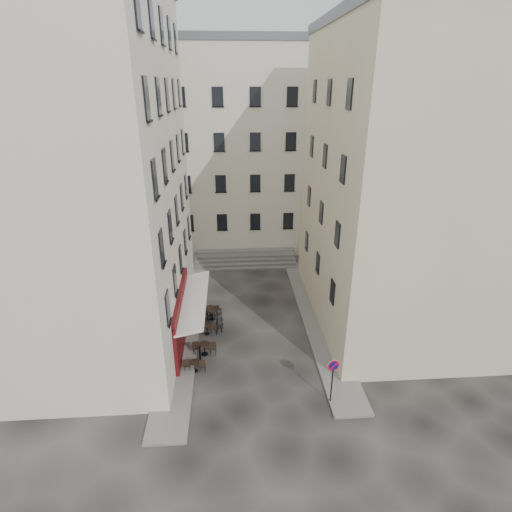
{
  "coord_description": "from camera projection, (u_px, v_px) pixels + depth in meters",
  "views": [
    {
      "loc": [
        -1.29,
        -20.28,
        14.96
      ],
      "look_at": [
        0.38,
        4.0,
        4.42
      ],
      "focal_mm": 28.0,
      "sensor_mm": 36.0,
      "label": 1
    }
  ],
  "objects": [
    {
      "name": "bollard_near",
      "position": [
        200.0,
        353.0,
        23.26
      ],
      "size": [
        0.12,
        0.12,
        0.98
      ],
      "color": "black",
      "rests_on": "ground"
    },
    {
      "name": "bistro_table_a",
      "position": [
        195.0,
        365.0,
        22.39
      ],
      "size": [
        1.22,
        0.57,
        0.86
      ],
      "color": "black",
      "rests_on": "ground"
    },
    {
      "name": "building_left",
      "position": [
        66.0,
        173.0,
        22.58
      ],
      "size": [
        12.2,
        16.2,
        20.6
      ],
      "color": "beige",
      "rests_on": "ground"
    },
    {
      "name": "bistro_table_b",
      "position": [
        205.0,
        347.0,
        23.77
      ],
      "size": [
        1.41,
        0.66,
        0.99
      ],
      "color": "black",
      "rests_on": "ground"
    },
    {
      "name": "stone_steps",
      "position": [
        245.0,
        259.0,
        35.95
      ],
      "size": [
        9.0,
        3.15,
        0.8
      ],
      "color": "#5D5B58",
      "rests_on": "ground"
    },
    {
      "name": "building_back",
      "position": [
        231.0,
        148.0,
        38.23
      ],
      "size": [
        18.2,
        10.2,
        18.6
      ],
      "color": "beige",
      "rests_on": "ground"
    },
    {
      "name": "ground",
      "position": [
        254.0,
        348.0,
        24.59
      ],
      "size": [
        90.0,
        90.0,
        0.0
      ],
      "primitive_type": "plane",
      "color": "black",
      "rests_on": "ground"
    },
    {
      "name": "sidewalk_left",
      "position": [
        187.0,
        315.0,
        27.95
      ],
      "size": [
        2.0,
        22.0,
        0.12
      ],
      "primitive_type": "cube",
      "color": "slate",
      "rests_on": "ground"
    },
    {
      "name": "bistro_table_c",
      "position": [
        207.0,
        328.0,
        25.74
      ],
      "size": [
        1.27,
        0.6,
        0.9
      ],
      "color": "black",
      "rests_on": "ground"
    },
    {
      "name": "bollard_mid",
      "position": [
        203.0,
        320.0,
        26.47
      ],
      "size": [
        0.12,
        0.12,
        0.98
      ],
      "color": "black",
      "rests_on": "ground"
    },
    {
      "name": "no_parking_sign",
      "position": [
        333.0,
        373.0,
        19.6
      ],
      "size": [
        0.6,
        0.14,
        2.65
      ],
      "rotation": [
        0.0,
        0.0,
        0.14
      ],
      "color": "black",
      "rests_on": "ground"
    },
    {
      "name": "bistro_table_e",
      "position": [
        210.0,
        310.0,
        27.78
      ],
      "size": [
        1.27,
        0.6,
        0.89
      ],
      "color": "black",
      "rests_on": "ground"
    },
    {
      "name": "sidewalk_right",
      "position": [
        316.0,
        318.0,
        27.6
      ],
      "size": [
        2.0,
        18.0,
        0.12
      ],
      "primitive_type": "cube",
      "color": "slate",
      "rests_on": "ground"
    },
    {
      "name": "cafe_storefront",
      "position": [
        183.0,
        315.0,
        24.49
      ],
      "size": [
        1.74,
        7.3,
        3.5
      ],
      "color": "#45090B",
      "rests_on": "ground"
    },
    {
      "name": "bistro_table_d",
      "position": [
        212.0,
        313.0,
        27.35
      ],
      "size": [
        1.33,
        0.62,
        0.93
      ],
      "color": "black",
      "rests_on": "ground"
    },
    {
      "name": "bollard_far",
      "position": [
        206.0,
        295.0,
        29.67
      ],
      "size": [
        0.12,
        0.12,
        0.98
      ],
      "color": "black",
      "rests_on": "ground"
    },
    {
      "name": "building_right",
      "position": [
        419.0,
        183.0,
        24.76
      ],
      "size": [
        12.2,
        14.2,
        18.6
      ],
      "color": "beige",
      "rests_on": "ground"
    },
    {
      "name": "pedestrian",
      "position": [
        219.0,
        321.0,
        25.75
      ],
      "size": [
        0.71,
        0.57,
        1.7
      ],
      "primitive_type": "imported",
      "rotation": [
        0.0,
        0.0,
        3.44
      ],
      "color": "black",
      "rests_on": "ground"
    }
  ]
}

